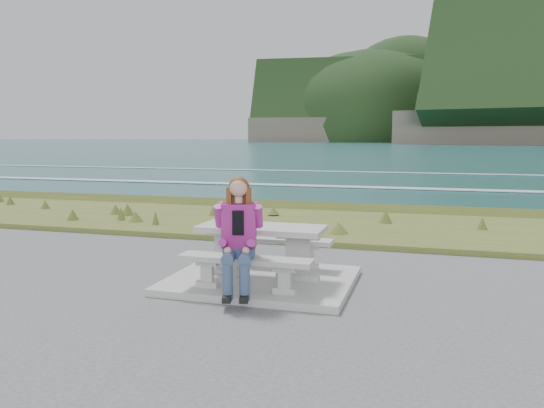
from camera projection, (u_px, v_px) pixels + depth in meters
name	position (u px, v px, depth m)	size (l,w,h in m)	color
concrete_slab	(261.00, 280.00, 7.66)	(2.60, 2.10, 0.10)	gray
picnic_table	(261.00, 237.00, 7.58)	(1.80, 0.75, 0.75)	gray
bench_landward	(245.00, 264.00, 6.95)	(1.80, 0.35, 0.45)	gray
bench_seaward	(275.00, 244.00, 8.28)	(1.80, 0.35, 0.45)	gray
grass_verge	(326.00, 228.00, 12.42)	(160.00, 4.50, 0.22)	#415821
shore_drop	(345.00, 211.00, 15.18)	(160.00, 0.80, 2.20)	brown
ocean	(389.00, 202.00, 31.75)	(1600.00, 1600.00, 0.09)	#1D4F53
seated_woman	(238.00, 251.00, 6.80)	(0.60, 0.85, 1.50)	navy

